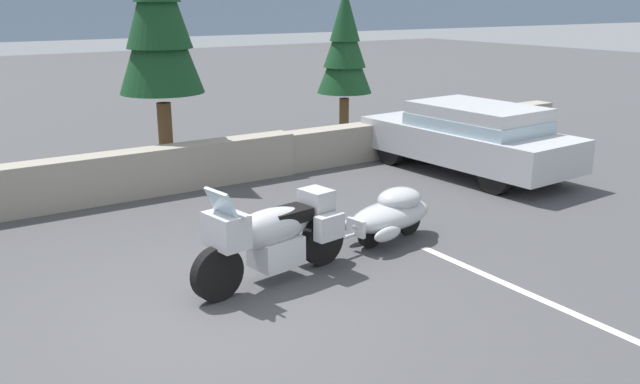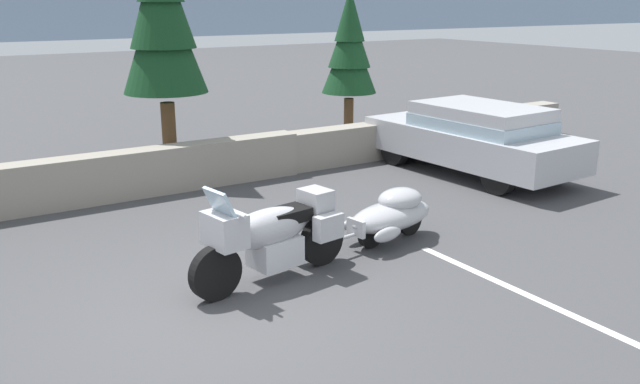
% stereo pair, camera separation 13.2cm
% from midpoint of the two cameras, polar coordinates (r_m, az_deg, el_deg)
% --- Properties ---
extents(ground_plane, '(80.00, 80.00, 0.00)m').
position_cam_midpoint_polar(ground_plane, '(7.66, -9.57, -10.40)').
color(ground_plane, '#424244').
extents(stone_guard_wall, '(24.00, 0.57, 0.84)m').
position_cam_midpoint_polar(stone_guard_wall, '(12.15, -18.89, 1.01)').
color(stone_guard_wall, gray).
rests_on(stone_guard_wall, ground).
extents(touring_motorcycle, '(2.30, 0.95, 1.33)m').
position_cam_midpoint_polar(touring_motorcycle, '(8.24, -4.55, -3.59)').
color(touring_motorcycle, black).
rests_on(touring_motorcycle, ground).
extents(car_shaped_trailer, '(2.23, 0.94, 0.76)m').
position_cam_midpoint_polar(car_shaped_trailer, '(9.72, 5.70, -1.83)').
color(car_shaped_trailer, black).
rests_on(car_shaped_trailer, ground).
extents(sedan_at_right_edge, '(2.05, 4.59, 1.41)m').
position_cam_midpoint_polar(sedan_at_right_edge, '(13.74, 12.42, 4.74)').
color(sedan_at_right_edge, black).
rests_on(sedan_at_right_edge, ground).
extents(pine_tree_tall, '(1.61, 1.61, 5.09)m').
position_cam_midpoint_polar(pine_tree_tall, '(13.27, -13.98, 14.75)').
color(pine_tree_tall, brown).
rests_on(pine_tree_tall, ground).
extents(pine_tree_secondary, '(1.32, 1.32, 3.70)m').
position_cam_midpoint_polar(pine_tree_secondary, '(16.36, 1.89, 12.33)').
color(pine_tree_secondary, brown).
rests_on(pine_tree_secondary, ground).
extents(parking_stripe_marker, '(0.12, 3.60, 0.01)m').
position_cam_midpoint_polar(parking_stripe_marker, '(8.47, 16.65, -8.19)').
color(parking_stripe_marker, silver).
rests_on(parking_stripe_marker, ground).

